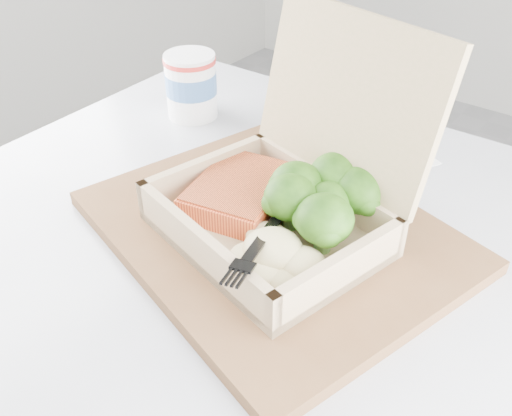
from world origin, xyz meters
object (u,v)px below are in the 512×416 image
Objects in this scene: cafe_table at (240,363)px; takeout_container at (293,183)px; serving_tray at (272,230)px; paper_cup at (191,84)px.

takeout_container is at bearing 57.42° from cafe_table.
paper_cup is (-0.25, 0.15, 0.04)m from serving_tray.
paper_cup is (-0.24, 0.19, 0.23)m from cafe_table.
takeout_container is (0.03, 0.05, 0.25)m from cafe_table.
paper_cup reaches higher than cafe_table.
takeout_container reaches higher than cafe_table.
cafe_table is 8.51× the size of paper_cup.
cafe_table is at bearing -116.52° from serving_tray.
serving_tray is 0.30m from paper_cup.
cafe_table is 0.25m from takeout_container.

